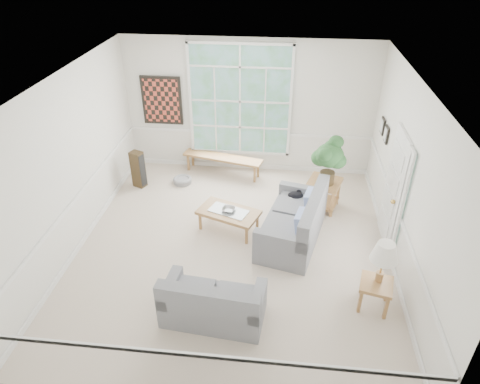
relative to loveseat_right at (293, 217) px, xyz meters
name	(u,v)px	position (x,y,z in m)	size (l,w,h in m)	color
floor	(233,247)	(-1.03, -0.35, -0.49)	(5.50, 6.00, 0.01)	beige
ceiling	(232,83)	(-1.03, -0.35, 2.52)	(5.50, 6.00, 0.02)	white
wall_back	(249,108)	(-1.03, 2.65, 1.02)	(5.50, 0.02, 3.00)	silver
wall_front	(196,319)	(-1.03, -3.35, 1.02)	(5.50, 0.02, 3.00)	silver
wall_left	(69,166)	(-3.78, -0.35, 1.02)	(0.02, 6.00, 3.00)	silver
wall_right	(408,184)	(1.72, -0.35, 1.02)	(0.02, 6.00, 3.00)	silver
window_back	(240,101)	(-1.23, 2.61, 1.17)	(2.30, 0.08, 2.40)	white
entry_door	(392,188)	(1.68, 0.25, 0.57)	(0.08, 0.90, 2.10)	white
door_sidelight	(401,204)	(1.68, -0.38, 0.67)	(0.08, 0.26, 1.90)	white
wall_art	(162,101)	(-2.98, 2.60, 1.12)	(0.90, 0.06, 1.10)	maroon
wall_frame_near	(386,134)	(1.68, 1.40, 1.07)	(0.04, 0.26, 0.32)	black
wall_frame_far	(382,126)	(1.68, 1.80, 1.07)	(0.04, 0.26, 0.32)	black
loveseat_right	(293,217)	(0.00, 0.00, 0.00)	(0.92, 1.78, 0.96)	slate
loveseat_front	(213,297)	(-1.12, -1.97, -0.09)	(1.45, 0.75, 0.79)	slate
coffee_table	(229,220)	(-1.18, 0.17, -0.27)	(1.11, 0.61, 0.41)	#9B6D3D
pewter_bowl	(228,209)	(-1.18, 0.18, -0.03)	(0.29, 0.29, 0.07)	gray
window_bench	(223,165)	(-1.60, 2.30, -0.27)	(1.84, 0.36, 0.43)	#9B6D3D
end_table	(323,194)	(0.62, 1.13, -0.17)	(0.62, 0.62, 0.62)	#9B6D3D
houseplant	(329,161)	(0.64, 1.05, 0.63)	(0.58, 0.58, 0.99)	#275428
side_table	(374,295)	(1.23, -1.51, -0.25)	(0.46, 0.46, 0.47)	#9B6D3D
table_lamp	(383,263)	(1.27, -1.45, 0.33)	(0.40, 0.40, 0.69)	silver
pet_bed	(182,180)	(-2.44, 1.77, -0.42)	(0.42, 0.42, 0.12)	gray
floor_speaker	(138,169)	(-3.34, 1.55, -0.07)	(0.26, 0.20, 0.83)	#382A16
cat	(296,195)	(0.05, 0.64, 0.08)	(0.29, 0.21, 0.14)	black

